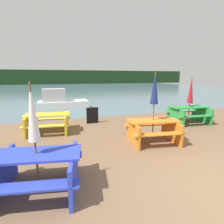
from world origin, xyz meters
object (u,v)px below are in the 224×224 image
at_px(umbrella_navy, 155,89).
at_px(umbrella_crimson, 191,90).
at_px(umbrella_white, 32,114).
at_px(signboard, 92,115).
at_px(picnic_table_yellow, 48,121).
at_px(picnic_table_green, 189,113).
at_px(picnic_table_orange, 153,129).
at_px(picnic_table_blue, 37,168).
at_px(boat, 61,102).

xyz_separation_m(umbrella_navy, umbrella_crimson, (2.94, 1.64, -0.23)).
relative_size(umbrella_white, signboard, 2.78).
height_order(picnic_table_yellow, umbrella_white, umbrella_white).
xyz_separation_m(picnic_table_green, umbrella_crimson, (-0.00, -0.00, 1.08)).
height_order(picnic_table_green, umbrella_crimson, umbrella_crimson).
distance_m(picnic_table_orange, umbrella_white, 3.96).
bearing_deg(umbrella_white, picnic_table_yellow, 88.96).
height_order(picnic_table_blue, umbrella_white, umbrella_white).
bearing_deg(picnic_table_yellow, umbrella_white, -91.04).
xyz_separation_m(picnic_table_orange, picnic_table_green, (2.94, 1.64, 0.01)).
relative_size(picnic_table_blue, picnic_table_yellow, 1.01).
xyz_separation_m(boat, signboard, (1.28, -4.25, -0.12)).
height_order(picnic_table_green, signboard, picnic_table_green).
relative_size(picnic_table_orange, picnic_table_yellow, 1.01).
distance_m(picnic_table_blue, umbrella_crimson, 7.25).
bearing_deg(picnic_table_orange, picnic_table_blue, -154.93).
bearing_deg(umbrella_crimson, umbrella_white, -153.04).
bearing_deg(signboard, umbrella_crimson, -17.21).
bearing_deg(picnic_table_yellow, signboard, 23.02).
distance_m(picnic_table_blue, picnic_table_yellow, 3.78).
bearing_deg(signboard, picnic_table_blue, -113.69).
bearing_deg(boat, picnic_table_yellow, -97.85).
distance_m(picnic_table_blue, picnic_table_orange, 3.81).
relative_size(umbrella_navy, boat, 0.71).
distance_m(umbrella_crimson, signboard, 4.72).
xyz_separation_m(picnic_table_blue, picnic_table_yellow, (0.07, 3.78, -0.02)).
xyz_separation_m(picnic_table_orange, umbrella_navy, (0.00, 0.00, 1.32)).
bearing_deg(picnic_table_orange, umbrella_navy, 0.00).
relative_size(picnic_table_green, signboard, 2.42).
relative_size(picnic_table_blue, boat, 0.56).
height_order(umbrella_navy, boat, umbrella_navy).
relative_size(umbrella_navy, umbrella_crimson, 1.06).
bearing_deg(umbrella_white, umbrella_navy, 25.07).
height_order(picnic_table_orange, boat, boat).
bearing_deg(signboard, picnic_table_orange, -64.43).
xyz_separation_m(picnic_table_blue, umbrella_white, (-0.00, 0.00, 1.06)).
height_order(umbrella_crimson, signboard, umbrella_crimson).
xyz_separation_m(picnic_table_orange, signboard, (-1.43, 2.99, -0.08)).
relative_size(picnic_table_blue, umbrella_navy, 0.80).
bearing_deg(umbrella_crimson, picnic_table_blue, -153.04).
xyz_separation_m(picnic_table_yellow, umbrella_white, (-0.07, -3.78, 1.08)).
bearing_deg(picnic_table_green, picnic_table_yellow, 175.26).
height_order(picnic_table_yellow, signboard, signboard).
bearing_deg(umbrella_navy, picnic_table_green, 29.11).
height_order(boat, signboard, boat).
height_order(picnic_table_blue, umbrella_navy, umbrella_navy).
distance_m(picnic_table_green, umbrella_white, 7.25).
bearing_deg(umbrella_crimson, boat, 135.26).
height_order(picnic_table_blue, picnic_table_yellow, picnic_table_blue).
relative_size(umbrella_crimson, signboard, 2.90).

